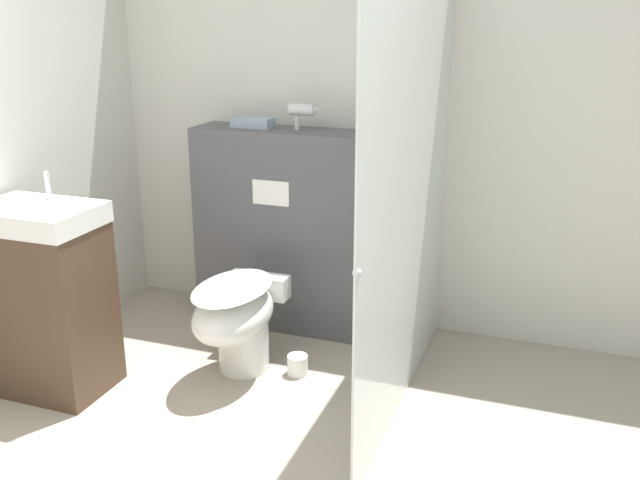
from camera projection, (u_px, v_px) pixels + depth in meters
The scene contains 8 objects.
wall_back at pixel (360, 115), 4.11m from camera, with size 8.00×0.06×2.50m.
partition_panel at pixel (282, 230), 4.20m from camera, with size 1.02×0.31×1.19m.
shower_glass at pixel (410, 205), 3.24m from camera, with size 0.04×1.70×1.98m.
toilet at pixel (238, 318), 3.68m from camera, with size 0.37×0.66×0.51m.
sink_vanity at pixel (45, 299), 3.50m from camera, with size 0.58×0.41×1.09m.
hair_drier at pixel (303, 111), 3.95m from camera, with size 0.17×0.07×0.15m.
folded_towel at pixel (253, 122), 4.08m from camera, with size 0.23×0.13×0.05m.
spare_toilet_roll at pixel (298, 365), 3.75m from camera, with size 0.11×0.11×0.11m.
Camera 1 is at (1.19, -1.79, 1.84)m, focal length 40.00 mm.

